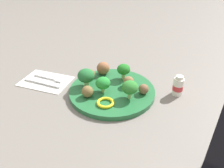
{
  "coord_description": "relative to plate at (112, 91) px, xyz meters",
  "views": [
    {
      "loc": [
        0.15,
        -0.6,
        0.42
      ],
      "look_at": [
        0.0,
        0.0,
        0.04
      ],
      "focal_mm": 36.54,
      "sensor_mm": 36.0,
      "label": 1
    }
  ],
  "objects": [
    {
      "name": "meatball_front_right",
      "position": [
        -0.06,
        0.09,
        0.03
      ],
      "size": [
        0.05,
        0.05,
        0.05
      ],
      "primitive_type": "sphere",
      "color": "brown",
      "rests_on": "plate"
    },
    {
      "name": "broccoli_floret_mid_left",
      "position": [
        -0.09,
        -0.0,
        0.05
      ],
      "size": [
        0.06,
        0.06,
        0.06
      ],
      "color": "#96B977",
      "rests_on": "plate"
    },
    {
      "name": "yogurt_bottle",
      "position": [
        0.21,
        0.04,
        0.02
      ],
      "size": [
        0.03,
        0.03,
        0.07
      ],
      "color": "white",
      "rests_on": "ground_plane"
    },
    {
      "name": "broccoli_floret_near_rim",
      "position": [
        0.06,
        -0.03,
        0.05
      ],
      "size": [
        0.05,
        0.05,
        0.06
      ],
      "color": "#95CA7A",
      "rests_on": "plate"
    },
    {
      "name": "pepper_ring_far_rim",
      "position": [
        0.0,
        -0.08,
        0.01
      ],
      "size": [
        0.07,
        0.07,
        0.01
      ],
      "primitive_type": "torus",
      "rotation": [
        0.0,
        0.0,
        5.3
      ],
      "color": "yellow",
      "rests_on": "plate"
    },
    {
      "name": "meatball_back_left",
      "position": [
        -0.06,
        -0.06,
        0.03
      ],
      "size": [
        0.04,
        0.04,
        0.04
      ],
      "primitive_type": "sphere",
      "color": "brown",
      "rests_on": "plate"
    },
    {
      "name": "broccoli_floret_mid_right",
      "position": [
        -0.02,
        -0.02,
        0.04
      ],
      "size": [
        0.05,
        0.05,
        0.05
      ],
      "color": "#98C580",
      "rests_on": "plate"
    },
    {
      "name": "napkin",
      "position": [
        -0.25,
        0.02,
        -0.01
      ],
      "size": [
        0.18,
        0.14,
        0.01
      ],
      "primitive_type": "cube",
      "rotation": [
        0.0,
        0.0,
        -0.1
      ],
      "color": "white",
      "rests_on": "ground_plane"
    },
    {
      "name": "plate",
      "position": [
        0.0,
        0.0,
        0.0
      ],
      "size": [
        0.28,
        0.28,
        0.02
      ],
      "primitive_type": "cylinder",
      "color": "#236638",
      "rests_on": "ground_plane"
    },
    {
      "name": "meatball_mid_left",
      "position": [
        0.05,
        0.03,
        0.03
      ],
      "size": [
        0.04,
        0.04,
        0.04
      ],
      "primitive_type": "sphere",
      "color": "brown",
      "rests_on": "plate"
    },
    {
      "name": "meatball_center",
      "position": [
        0.1,
        0.0,
        0.02
      ],
      "size": [
        0.03,
        0.03,
        0.03
      ],
      "primitive_type": "sphere",
      "color": "brown",
      "rests_on": "plate"
    },
    {
      "name": "knife",
      "position": [
        -0.24,
        -0.0,
        -0.0
      ],
      "size": [
        0.15,
        0.04,
        0.01
      ],
      "color": "silver",
      "rests_on": "napkin"
    },
    {
      "name": "fork",
      "position": [
        -0.24,
        0.03,
        -0.0
      ],
      "size": [
        0.12,
        0.04,
        0.01
      ],
      "color": "silver",
      "rests_on": "napkin"
    },
    {
      "name": "broccoli_floret_back_left",
      "position": [
        0.02,
        0.08,
        0.04
      ],
      "size": [
        0.05,
        0.05,
        0.06
      ],
      "color": "#A3BF79",
      "rests_on": "plate"
    },
    {
      "name": "meatball_near_rim",
      "position": [
        -0.09,
        0.05,
        0.02
      ],
      "size": [
        0.03,
        0.03,
        0.03
      ],
      "primitive_type": "sphere",
      "color": "brown",
      "rests_on": "plate"
    },
    {
      "name": "ground_plane",
      "position": [
        0.0,
        0.0,
        -0.01
      ],
      "size": [
        4.0,
        4.0,
        0.0
      ],
      "primitive_type": "plane",
      "color": "slate"
    }
  ]
}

